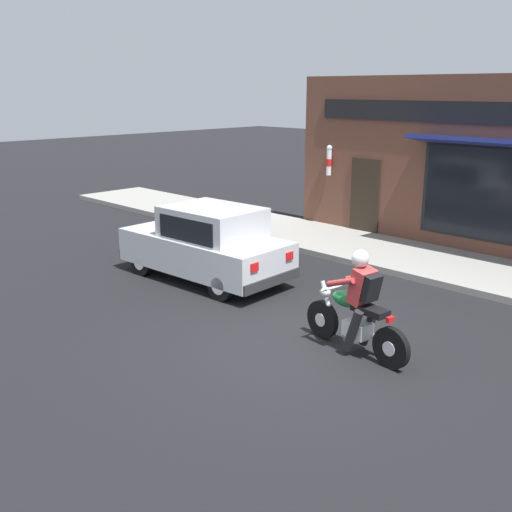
% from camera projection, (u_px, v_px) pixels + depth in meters
% --- Properties ---
extents(ground_plane, '(80.00, 80.00, 0.00)m').
position_uv_depth(ground_plane, '(292.00, 343.00, 9.45)').
color(ground_plane, black).
extents(sidewalk_curb, '(2.60, 22.00, 0.14)m').
position_uv_depth(sidewalk_curb, '(346.00, 244.00, 15.19)').
color(sidewalk_curb, gray).
rests_on(sidewalk_curb, ground).
extents(storefront_building, '(1.25, 9.50, 4.20)m').
position_uv_depth(storefront_building, '(466.00, 166.00, 14.14)').
color(storefront_building, brown).
rests_on(storefront_building, ground).
extents(motorcycle_with_rider, '(0.63, 2.02, 1.62)m').
position_uv_depth(motorcycle_with_rider, '(357.00, 310.00, 8.95)').
color(motorcycle_with_rider, black).
rests_on(motorcycle_with_rider, ground).
extents(car_hatchback, '(1.82, 3.86, 1.57)m').
position_uv_depth(car_hatchback, '(207.00, 244.00, 12.41)').
color(car_hatchback, black).
rests_on(car_hatchback, ground).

